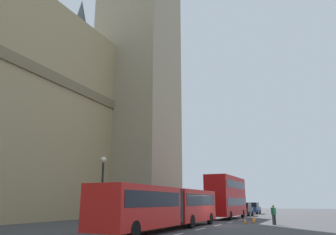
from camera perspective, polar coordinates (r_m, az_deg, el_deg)
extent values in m
plane|color=#424244|center=(29.37, 8.40, -18.15)|extent=(160.00, 160.00, 0.00)
cube|color=silver|center=(21.15, 1.45, -19.75)|extent=(2.20, 0.16, 0.01)
cube|color=silver|center=(25.43, 5.69, -18.81)|extent=(2.20, 0.16, 0.01)
cube|color=silver|center=(29.82, 8.66, -18.08)|extent=(2.20, 0.16, 0.01)
cube|color=silver|center=(34.25, 10.86, -17.51)|extent=(2.20, 0.16, 0.01)
cube|color=silver|center=(38.73, 12.53, -17.05)|extent=(2.20, 0.16, 0.01)
cube|color=tan|center=(54.47, -5.05, 11.95)|extent=(10.44, 10.44, 52.33)
cone|color=#474C51|center=(49.94, -14.96, 16.47)|extent=(2.40, 2.40, 5.53)
cube|color=red|center=(28.65, 3.52, -15.07)|extent=(7.79, 2.50, 2.50)
cube|color=black|center=(28.65, 3.50, -14.17)|extent=(7.17, 2.54, 0.90)
cube|color=red|center=(20.75, -5.33, -15.25)|extent=(7.79, 2.50, 2.50)
cube|color=black|center=(20.75, -5.30, -14.01)|extent=(7.17, 2.54, 0.90)
cylinder|color=#2D2D2D|center=(24.63, -0.20, -15.18)|extent=(2.38, 2.38, 2.25)
cylinder|color=black|center=(30.68, 7.34, -17.09)|extent=(1.00, 0.30, 1.00)
cylinder|color=black|center=(26.10, 4.07, -17.64)|extent=(1.00, 0.30, 1.00)
cylinder|color=black|center=(18.22, -5.97, -18.96)|extent=(1.00, 0.30, 1.00)
cube|color=#B20F0F|center=(41.30, 10.27, -14.76)|extent=(10.44, 2.50, 2.40)
cube|color=#1E232D|center=(41.29, 10.24, -14.28)|extent=(9.40, 2.54, 0.84)
cube|color=#B20F0F|center=(41.34, 10.12, -11.65)|extent=(10.24, 2.50, 2.10)
cube|color=#1E232D|center=(41.34, 10.12, -11.51)|extent=(9.40, 2.54, 0.84)
cylinder|color=black|center=(44.32, 12.90, -16.03)|extent=(1.00, 0.30, 1.00)
cylinder|color=black|center=(37.81, 10.77, -16.45)|extent=(1.00, 0.30, 1.00)
cube|color=black|center=(50.41, 13.20, -15.56)|extent=(4.40, 1.80, 0.90)
cube|color=black|center=(50.20, 13.10, -14.66)|extent=(2.46, 1.66, 0.70)
cylinder|color=black|center=(51.65, 14.46, -15.88)|extent=(0.64, 0.30, 0.64)
cylinder|color=black|center=(48.88, 13.86, -16.01)|extent=(0.64, 0.30, 0.64)
cube|color=navy|center=(59.05, 14.65, -15.27)|extent=(4.40, 1.80, 0.90)
cube|color=black|center=(58.84, 14.57, -14.50)|extent=(2.46, 1.66, 0.70)
cylinder|color=black|center=(60.32, 15.70, -15.54)|extent=(0.64, 0.30, 0.64)
cylinder|color=black|center=(57.54, 15.25, -15.64)|extent=(0.64, 0.30, 0.64)
cube|color=black|center=(32.03, 13.32, -17.59)|extent=(0.36, 0.36, 0.03)
cone|color=orange|center=(32.01, 13.28, -17.07)|extent=(0.28, 0.28, 0.55)
cylinder|color=white|center=(32.01, 13.28, -17.02)|extent=(0.17, 0.17, 0.08)
cube|color=black|center=(33.70, 14.68, -17.34)|extent=(0.36, 0.36, 0.03)
cone|color=orange|center=(33.68, 14.65, -16.85)|extent=(0.28, 0.28, 0.55)
cylinder|color=white|center=(33.68, 14.64, -16.80)|extent=(0.17, 0.17, 0.08)
cube|color=black|center=(36.99, 14.94, -17.03)|extent=(0.36, 0.36, 0.03)
cone|color=orange|center=(36.97, 14.91, -16.59)|extent=(0.28, 0.28, 0.55)
cylinder|color=white|center=(36.97, 14.90, -16.54)|extent=(0.17, 0.17, 0.08)
cylinder|color=black|center=(25.40, -11.75, -18.26)|extent=(0.32, 0.32, 0.30)
cylinder|color=black|center=(25.34, -11.48, -13.19)|extent=(0.16, 0.16, 4.80)
sphere|color=beige|center=(25.53, -11.18, -7.24)|extent=(0.44, 0.44, 0.44)
cylinder|color=#333333|center=(31.31, 17.87, -16.61)|extent=(0.16, 0.16, 0.86)
cylinder|color=#333333|center=(31.44, 18.17, -16.58)|extent=(0.16, 0.16, 0.86)
cube|color=#267F4C|center=(31.35, 17.91, -15.27)|extent=(0.45, 0.45, 0.60)
sphere|color=#936B4C|center=(31.34, 17.85, -14.50)|extent=(0.22, 0.22, 0.22)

